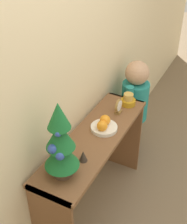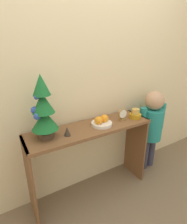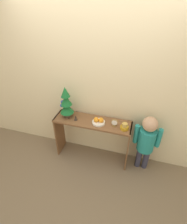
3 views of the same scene
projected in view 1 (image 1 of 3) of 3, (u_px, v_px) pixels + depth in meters
ground_plane at (113, 215)px, 2.63m from camera, size 12.00×12.00×0.00m
back_wall at (66, 73)px, 2.07m from camera, size 7.00×0.05×2.50m
console_table at (95, 155)px, 2.35m from camera, size 1.22×0.35×0.79m
mini_tree at (60, 143)px, 1.80m from camera, size 0.21×0.21×0.53m
fruit_bowl at (104, 126)px, 2.30m from camera, size 0.20×0.20×0.10m
singing_bowl at (128, 100)px, 2.58m from camera, size 0.12×0.12×0.10m
desk_clock at (119, 107)px, 2.46m from camera, size 0.10×0.04×0.12m
figurine at (83, 156)px, 2.02m from camera, size 0.06×0.06×0.08m
child_figure at (135, 99)px, 2.97m from camera, size 0.40×0.26×1.02m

